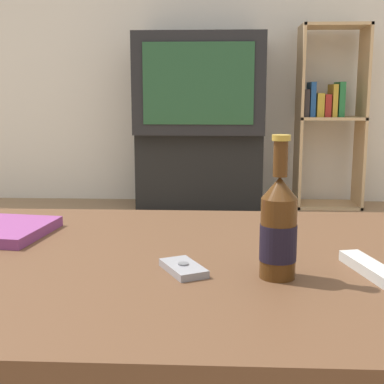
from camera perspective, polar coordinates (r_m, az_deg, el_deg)
The scene contains 9 objects.
back_wall at distance 4.10m, azimuth 0.98°, elevation 17.36°, with size 8.00×0.05×2.60m.
coffee_table at distance 1.12m, azimuth -4.24°, elevation -9.71°, with size 1.32×0.88×0.48m.
tv_stand at distance 3.85m, azimuth 0.81°, elevation 2.38°, with size 0.88×0.37×0.53m.
television at distance 3.81m, azimuth 0.83°, elevation 11.42°, with size 0.88×0.56×0.67m.
bookshelf at distance 3.93m, azimuth 14.31°, elevation 8.14°, with size 0.46×0.30×1.27m.
beer_bottle at distance 0.97m, azimuth 9.21°, elevation -3.83°, with size 0.07×0.07×0.26m.
cell_phone at distance 1.01m, azimuth -0.93°, elevation -8.12°, with size 0.10×0.12×0.02m.
remote_control at distance 1.05m, azimuth 18.43°, elevation -7.70°, with size 0.08×0.17×0.02m.
table_book at distance 1.33m, azimuth -19.40°, elevation -3.85°, with size 0.22×0.25×0.02m.
Camera 1 is at (0.13, -1.04, 0.81)m, focal length 50.00 mm.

